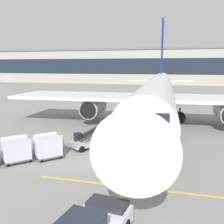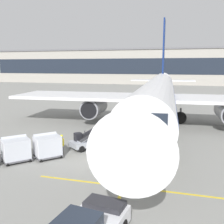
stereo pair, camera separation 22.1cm
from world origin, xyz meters
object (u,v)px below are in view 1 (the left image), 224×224
at_px(ground_crew_by_carts, 62,144).
at_px(parked_airplane, 157,94).
at_px(belt_loader, 92,138).
at_px(baggage_cart_lead, 48,146).
at_px(baggage_cart_second, 16,149).
at_px(safety_cone_engine_keepout, 117,120).
at_px(ground_crew_by_loader, 97,140).
at_px(safety_cone_wingtip, 114,121).
at_px(safety_cone_nose_mark, 101,123).

bearing_deg(ground_crew_by_carts, parked_airplane, 64.76).
distance_m(parked_airplane, belt_loader, 12.28).
xyz_separation_m(parked_airplane, baggage_cart_lead, (-7.28, -14.43, -2.82)).
bearing_deg(baggage_cart_second, safety_cone_engine_keepout, 75.17).
relative_size(ground_crew_by_carts, safety_cone_engine_keepout, 2.48).
bearing_deg(parked_airplane, baggage_cart_lead, -116.79).
xyz_separation_m(baggage_cart_lead, ground_crew_by_loader, (3.26, 2.62, -0.00)).
xyz_separation_m(baggage_cart_second, safety_cone_wingtip, (3.96, 14.71, -0.66)).
xyz_separation_m(ground_crew_by_loader, safety_cone_nose_mark, (-2.49, 9.27, -0.66)).
bearing_deg(ground_crew_by_loader, baggage_cart_second, -142.41).
relative_size(belt_loader, baggage_cart_second, 1.94).
bearing_deg(safety_cone_wingtip, safety_cone_engine_keepout, 78.97).
distance_m(belt_loader, ground_crew_by_loader, 1.20).
bearing_deg(baggage_cart_second, ground_crew_by_loader, 37.59).
bearing_deg(baggage_cart_lead, safety_cone_nose_mark, 86.28).
height_order(baggage_cart_lead, baggage_cart_second, same).
bearing_deg(parked_airplane, ground_crew_by_loader, -108.81).
height_order(baggage_cart_second, safety_cone_wingtip, baggage_cart_second).
distance_m(ground_crew_by_loader, ground_crew_by_carts, 3.01).
relative_size(parked_airplane, baggage_cart_lead, 18.27).
bearing_deg(belt_loader, ground_crew_by_loader, -49.71).
bearing_deg(safety_cone_engine_keepout, safety_cone_nose_mark, -121.42).
relative_size(parked_airplane, baggage_cart_second, 18.27).
height_order(baggage_cart_lead, safety_cone_wingtip, baggage_cart_lead).
xyz_separation_m(baggage_cart_lead, baggage_cart_second, (-1.92, -1.37, 0.00)).
distance_m(belt_loader, baggage_cart_second, 6.59).
bearing_deg(baggage_cart_lead, ground_crew_by_loader, 38.76).
relative_size(ground_crew_by_loader, safety_cone_wingtip, 2.49).
distance_m(ground_crew_by_carts, safety_cone_nose_mark, 11.10).
xyz_separation_m(parked_airplane, safety_cone_nose_mark, (-6.51, -2.54, -3.48)).
xyz_separation_m(ground_crew_by_loader, safety_cone_engine_keepout, (-1.04, 11.64, -0.66)).
distance_m(ground_crew_by_loader, safety_cone_nose_mark, 9.62).
relative_size(belt_loader, baggage_cart_lead, 1.94).
relative_size(belt_loader, safety_cone_wingtip, 7.07).
bearing_deg(safety_cone_wingtip, baggage_cart_second, -105.06).
relative_size(ground_crew_by_loader, safety_cone_nose_mark, 2.52).
bearing_deg(ground_crew_by_carts, belt_loader, 58.98).
xyz_separation_m(baggage_cart_second, ground_crew_by_loader, (5.18, 3.99, -0.00)).
xyz_separation_m(belt_loader, safety_cone_wingtip, (-0.46, 9.82, -0.48)).
relative_size(parked_airplane, safety_cone_nose_mark, 67.26).
distance_m(baggage_cart_lead, safety_cone_wingtip, 13.52).
height_order(safety_cone_engine_keepout, safety_cone_nose_mark, safety_cone_engine_keepout).
distance_m(ground_crew_by_loader, safety_cone_engine_keepout, 11.70).
bearing_deg(parked_airplane, safety_cone_nose_mark, -158.68).
xyz_separation_m(parked_airplane, ground_crew_by_loader, (-4.02, -11.81, -2.82)).
bearing_deg(safety_cone_nose_mark, baggage_cart_second, -101.47).
bearing_deg(safety_cone_nose_mark, baggage_cart_lead, -93.72).
bearing_deg(belt_loader, baggage_cart_lead, -125.34).
xyz_separation_m(belt_loader, baggage_cart_lead, (-2.50, -3.52, 0.18)).
height_order(ground_crew_by_carts, safety_cone_nose_mark, ground_crew_by_carts).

